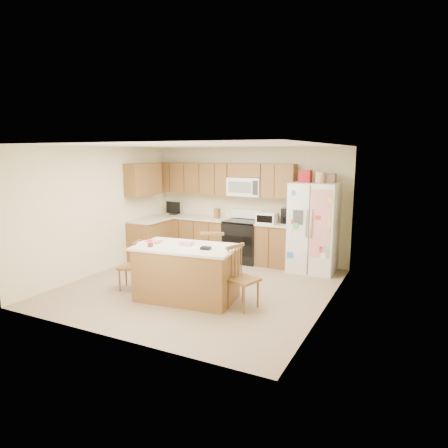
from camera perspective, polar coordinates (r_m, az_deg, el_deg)
The scene contains 9 objects.
ground at distance 7.29m, azimuth -3.55°, elevation -8.92°, with size 4.50×4.50×0.00m, color #846B57.
room_shell at distance 6.95m, azimuth -3.68°, elevation 2.38°, with size 4.60×4.60×2.52m.
cabinetry at distance 9.05m, azimuth -3.32°, elevation 0.82°, with size 3.36×1.56×2.15m.
stove at distance 8.82m, azimuth 2.73°, elevation -2.33°, with size 0.76×0.65×1.13m.
refrigerator at distance 8.18m, azimuth 12.69°, elevation -0.36°, with size 0.90×0.79×2.04m.
island at distance 6.58m, azimuth -5.36°, elevation -6.90°, with size 1.73×1.13×0.98m.
windsor_chair_left at distance 7.24m, azimuth -13.17°, elevation -5.92°, with size 0.45×0.46×0.86m.
windsor_chair_back at distance 7.19m, azimuth -1.58°, elevation -5.15°, with size 0.56×0.55×1.02m.
windsor_chair_right at distance 6.20m, azimuth 2.61°, elevation -7.84°, with size 0.50×0.52×0.98m.
Camera 1 is at (3.47, -5.95, 2.37)m, focal length 32.00 mm.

